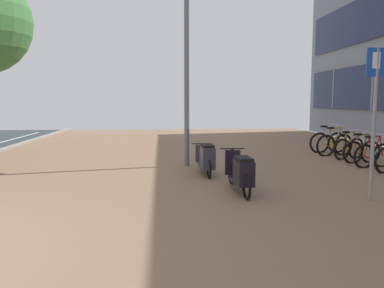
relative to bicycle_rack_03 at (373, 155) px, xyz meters
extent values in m
cube|color=#85654D|center=(-4.28, -5.57, -0.36)|extent=(14.40, 40.00, 0.05)
cube|color=gray|center=(3.07, 5.58, 2.05)|extent=(0.10, 0.12, 1.95)
cube|color=gray|center=(3.07, 9.23, 2.05)|extent=(0.10, 0.12, 1.95)
torus|color=black|center=(-0.29, -0.06, -0.02)|extent=(0.68, 0.20, 0.68)
torus|color=black|center=(0.29, 0.06, -0.02)|extent=(0.68, 0.20, 0.68)
cylinder|color=maroon|center=(0.06, 0.01, 0.22)|extent=(0.29, 0.09, 0.60)
cylinder|color=maroon|center=(-0.11, -0.02, 0.20)|extent=(0.13, 0.06, 0.54)
cylinder|color=maroon|center=(0.01, 0.00, 0.49)|extent=(0.36, 0.10, 0.08)
cylinder|color=maroon|center=(-0.18, -0.03, -0.05)|extent=(0.23, 0.07, 0.07)
cylinder|color=maroon|center=(-0.22, -0.04, 0.22)|extent=(0.16, 0.05, 0.50)
cylinder|color=maroon|center=(0.24, 0.05, 0.25)|extent=(0.14, 0.06, 0.54)
cube|color=black|center=(-0.16, -0.03, 0.51)|extent=(0.23, 0.13, 0.06)
cylinder|color=#ADADB2|center=(0.19, 0.04, 0.56)|extent=(0.12, 0.48, 0.02)
torus|color=black|center=(-0.21, 0.71, -0.02)|extent=(0.68, 0.17, 0.68)
torus|color=black|center=(0.37, 0.80, -0.02)|extent=(0.68, 0.17, 0.68)
cylinder|color=brown|center=(0.14, 0.76, 0.22)|extent=(0.29, 0.08, 0.60)
cylinder|color=brown|center=(-0.04, 0.73, 0.20)|extent=(0.13, 0.06, 0.54)
cylinder|color=brown|center=(0.09, 0.75, 0.49)|extent=(0.36, 0.09, 0.08)
cylinder|color=brown|center=(-0.10, 0.73, -0.05)|extent=(0.23, 0.06, 0.07)
cylinder|color=brown|center=(-0.15, 0.72, 0.22)|extent=(0.16, 0.05, 0.50)
cylinder|color=brown|center=(0.32, 0.79, 0.24)|extent=(0.14, 0.05, 0.54)
cube|color=black|center=(-0.08, 0.73, 0.51)|extent=(0.23, 0.12, 0.06)
cylinder|color=#ADADB2|center=(0.27, 0.78, 0.56)|extent=(0.10, 0.48, 0.02)
torus|color=black|center=(-0.21, 1.39, -0.02)|extent=(0.66, 0.33, 0.69)
torus|color=black|center=(0.37, 1.62, -0.02)|extent=(0.66, 0.33, 0.69)
cylinder|color=#B88D1A|center=(0.14, 1.53, 0.22)|extent=(0.30, 0.15, 0.60)
cylinder|color=#B88D1A|center=(-0.04, 1.46, 0.20)|extent=(0.14, 0.09, 0.55)
cylinder|color=#B88D1A|center=(0.09, 1.51, 0.50)|extent=(0.36, 0.18, 0.08)
cylinder|color=#B88D1A|center=(-0.10, 1.43, -0.05)|extent=(0.23, 0.12, 0.07)
cylinder|color=#B88D1A|center=(-0.15, 1.41, 0.22)|extent=(0.16, 0.09, 0.50)
cylinder|color=#B88D1A|center=(0.31, 1.60, 0.25)|extent=(0.14, 0.08, 0.55)
cube|color=black|center=(-0.08, 1.44, 0.51)|extent=(0.24, 0.17, 0.06)
cylinder|color=#ADADB2|center=(0.26, 1.58, 0.57)|extent=(0.21, 0.45, 0.02)
torus|color=black|center=(-0.38, 2.17, 0.01)|extent=(0.74, 0.26, 0.75)
torus|color=black|center=(0.30, 2.34, 0.01)|extent=(0.74, 0.26, 0.75)
cylinder|color=#C08A19|center=(0.03, 2.27, 0.28)|extent=(0.34, 0.12, 0.66)
cylinder|color=#C08A19|center=(-0.18, 2.22, 0.25)|extent=(0.15, 0.07, 0.60)
cylinder|color=#C08A19|center=(-0.03, 2.26, 0.57)|extent=(0.42, 0.14, 0.09)
cylinder|color=#C08A19|center=(-0.25, 2.20, -0.02)|extent=(0.27, 0.10, 0.08)
cylinder|color=#C08A19|center=(-0.31, 2.19, 0.28)|extent=(0.18, 0.07, 0.55)
cylinder|color=#C08A19|center=(0.23, 2.33, 0.30)|extent=(0.16, 0.07, 0.60)
cube|color=black|center=(-0.23, 2.21, 0.58)|extent=(0.24, 0.14, 0.06)
cylinder|color=#ADADB2|center=(0.17, 2.31, 0.65)|extent=(0.14, 0.47, 0.02)
torus|color=black|center=(-0.25, 2.98, 0.00)|extent=(0.75, 0.15, 0.75)
torus|color=black|center=(0.42, 3.04, 0.00)|extent=(0.75, 0.15, 0.75)
cylinder|color=#AEB7B7|center=(0.15, 3.02, 0.27)|extent=(0.33, 0.07, 0.65)
cylinder|color=#AEB7B7|center=(-0.05, 3.00, 0.25)|extent=(0.15, 0.05, 0.59)
cylinder|color=#AEB7B7|center=(0.09, 3.01, 0.57)|extent=(0.41, 0.08, 0.09)
cylinder|color=#AEB7B7|center=(-0.13, 2.99, -0.02)|extent=(0.26, 0.05, 0.08)
cylinder|color=#AEB7B7|center=(-0.18, 2.98, 0.27)|extent=(0.17, 0.04, 0.54)
cylinder|color=#AEB7B7|center=(0.36, 3.04, 0.30)|extent=(0.15, 0.05, 0.59)
cube|color=black|center=(-0.11, 2.99, 0.58)|extent=(0.23, 0.11, 0.06)
cylinder|color=#ADADB2|center=(0.29, 3.03, 0.64)|extent=(0.07, 0.48, 0.02)
torus|color=black|center=(-4.64, -1.10, -0.12)|extent=(0.07, 0.47, 0.47)
torus|color=black|center=(-4.69, 0.19, -0.12)|extent=(0.07, 0.47, 0.47)
cube|color=#373943|center=(-4.66, -0.45, -0.14)|extent=(0.31, 0.73, 0.08)
cube|color=#373943|center=(-4.65, -0.87, 0.12)|extent=(0.32, 0.58, 0.52)
cube|color=black|center=(-4.65, -0.87, 0.41)|extent=(0.28, 0.53, 0.06)
cylinder|color=#373943|center=(-4.69, 0.17, 0.11)|extent=(0.07, 0.12, 0.47)
cube|color=#373943|center=(-4.69, 0.09, 0.09)|extent=(0.32, 0.09, 0.46)
cylinder|color=black|center=(-4.69, 0.14, 0.34)|extent=(0.52, 0.05, 0.03)
torus|color=black|center=(-4.19, -3.06, -0.09)|extent=(0.07, 0.54, 0.54)
torus|color=black|center=(-4.22, -1.73, -0.09)|extent=(0.07, 0.54, 0.54)
cube|color=black|center=(-4.20, -2.39, -0.11)|extent=(0.30, 0.76, 0.08)
cube|color=black|center=(-4.19, -2.82, 0.12)|extent=(0.31, 0.60, 0.47)
cube|color=black|center=(-4.19, -2.82, 0.39)|extent=(0.27, 0.54, 0.06)
cylinder|color=black|center=(-4.22, -1.75, 0.18)|extent=(0.07, 0.12, 0.54)
cube|color=black|center=(-4.22, -1.83, 0.16)|extent=(0.32, 0.09, 0.54)
cylinder|color=black|center=(-4.22, -1.78, 0.45)|extent=(0.52, 0.04, 0.03)
cylinder|color=gray|center=(-1.94, -3.31, 1.04)|extent=(0.07, 0.07, 2.73)
cube|color=#1B4BAA|center=(-1.94, -3.32, 2.15)|extent=(0.40, 0.02, 0.50)
cube|color=white|center=(-1.97, -3.34, 2.18)|extent=(0.14, 0.01, 0.28)
cylinder|color=slate|center=(-5.04, 0.68, 2.27)|extent=(0.14, 0.14, 5.21)
camera|label=1|loc=(-5.75, -9.92, 1.49)|focal=36.05mm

